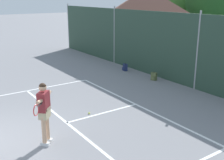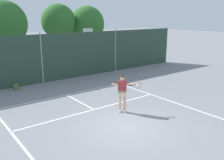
{
  "view_description": "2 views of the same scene",
  "coord_description": "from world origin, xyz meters",
  "px_view_note": "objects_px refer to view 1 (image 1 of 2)",
  "views": [
    {
      "loc": [
        8.16,
        -1.25,
        4.16
      ],
      "look_at": [
        -0.23,
        4.51,
        1.12
      ],
      "focal_mm": 45.49,
      "sensor_mm": 36.0,
      "label": 1
    },
    {
      "loc": [
        -6.44,
        -7.5,
        4.69
      ],
      "look_at": [
        1.1,
        2.39,
        1.4
      ],
      "focal_mm": 39.86,
      "sensor_mm": 36.0,
      "label": 2
    }
  ],
  "objects_px": {
    "tennis_player": "(44,108)",
    "backpack_navy": "(125,67)",
    "tennis_ball": "(89,113)",
    "backpack_olive": "(154,77)"
  },
  "relations": [
    {
      "from": "tennis_player",
      "to": "backpack_navy",
      "type": "distance_m",
      "value": 8.86
    },
    {
      "from": "tennis_player",
      "to": "tennis_ball",
      "type": "bearing_deg",
      "value": 119.12
    },
    {
      "from": "backpack_olive",
      "to": "tennis_player",
      "type": "bearing_deg",
      "value": -66.44
    },
    {
      "from": "tennis_player",
      "to": "tennis_ball",
      "type": "xyz_separation_m",
      "value": [
        -1.18,
        2.12,
        -1.08
      ]
    },
    {
      "from": "tennis_ball",
      "to": "backpack_navy",
      "type": "height_order",
      "value": "backpack_navy"
    },
    {
      "from": "tennis_ball",
      "to": "backpack_navy",
      "type": "relative_size",
      "value": 0.14
    },
    {
      "from": "backpack_navy",
      "to": "backpack_olive",
      "type": "xyz_separation_m",
      "value": [
        2.36,
        0.07,
        0.0
      ]
    },
    {
      "from": "tennis_player",
      "to": "backpack_navy",
      "type": "relative_size",
      "value": 4.01
    },
    {
      "from": "tennis_ball",
      "to": "backpack_olive",
      "type": "distance_m",
      "value": 5.25
    },
    {
      "from": "backpack_navy",
      "to": "backpack_olive",
      "type": "distance_m",
      "value": 2.36
    }
  ]
}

